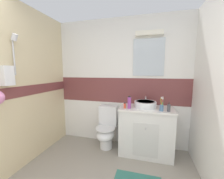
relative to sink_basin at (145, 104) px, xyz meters
name	(u,v)px	position (x,y,z in m)	size (l,w,h in m)	color
wall_back_tiled	(121,82)	(-0.49, 0.27, 0.35)	(3.20, 0.20, 2.50)	white
wall_left_shower_alcove	(10,88)	(-1.85, -0.98, 0.34)	(0.29, 3.48, 2.50)	beige
vanity_cabinet	(146,131)	(0.03, -0.03, -0.48)	(0.93, 0.53, 0.85)	silver
sink_basin	(145,104)	(0.00, 0.00, 0.00)	(0.39, 0.43, 0.16)	white
toilet	(107,128)	(-0.72, -0.02, -0.53)	(0.37, 0.50, 0.81)	white
toothbrush_cup	(162,107)	(0.26, -0.18, 0.01)	(0.06, 0.06, 0.23)	#4C7299
soap_dispenser	(169,108)	(0.37, -0.19, 0.00)	(0.05, 0.05, 0.16)	#4C4C51
shampoo_bottle_tall	(129,103)	(-0.26, -0.17, 0.05)	(0.06, 0.06, 0.22)	#993F99
perfume_flask_small	(125,105)	(-0.34, -0.17, -0.01)	(0.04, 0.03, 0.11)	#D84C33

